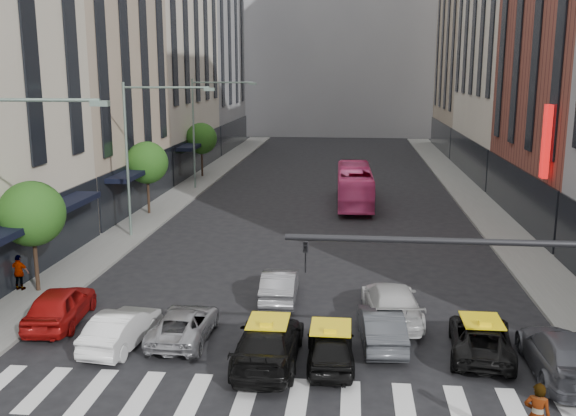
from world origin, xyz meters
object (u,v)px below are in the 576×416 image
(car_red, at_px, (60,305))
(taxi_center, at_px, (331,346))
(car_white_front, at_px, (121,328))
(taxi_left, at_px, (268,343))
(streetlamp_far, at_px, (205,119))
(bus, at_px, (355,186))
(streetlamp_mid, at_px, (142,139))
(pedestrian_far, at_px, (19,272))

(car_red, xyz_separation_m, taxi_center, (10.70, -2.58, -0.09))
(car_white_front, relative_size, taxi_left, 0.79)
(streetlamp_far, xyz_separation_m, bus, (12.37, -5.09, -4.45))
(taxi_left, bearing_deg, car_red, -17.09)
(car_white_front, bearing_deg, streetlamp_mid, -68.77)
(taxi_left, relative_size, pedestrian_far, 3.21)
(car_red, distance_m, pedestrian_far, 4.71)
(car_red, distance_m, car_white_front, 3.60)
(streetlamp_mid, relative_size, taxi_left, 1.73)
(streetlamp_mid, bearing_deg, taxi_center, -53.98)
(car_red, bearing_deg, streetlamp_far, -93.83)
(streetlamp_far, xyz_separation_m, pedestrian_far, (-2.56, -26.05, -4.94))
(car_red, bearing_deg, taxi_center, 160.98)
(car_red, bearing_deg, pedestrian_far, -49.18)
(taxi_left, height_order, taxi_center, taxi_left)
(car_white_front, xyz_separation_m, taxi_left, (5.47, -0.89, 0.08))
(streetlamp_mid, distance_m, bus, 17.08)
(car_red, relative_size, car_white_front, 1.10)
(streetlamp_mid, bearing_deg, pedestrian_far, -104.27)
(streetlamp_far, relative_size, bus, 0.86)
(streetlamp_mid, distance_m, taxi_left, 19.26)
(taxi_left, distance_m, taxi_center, 2.10)
(streetlamp_mid, xyz_separation_m, taxi_left, (9.44, -15.98, -5.15))
(car_white_front, xyz_separation_m, bus, (8.40, 26.00, 0.78))
(car_red, bearing_deg, bus, -120.93)
(streetlamp_mid, bearing_deg, car_red, -86.37)
(streetlamp_mid, relative_size, streetlamp_far, 1.00)
(streetlamp_mid, relative_size, pedestrian_far, 5.56)
(car_red, height_order, bus, bus)
(taxi_left, bearing_deg, streetlamp_far, -73.33)
(streetlamp_far, bearing_deg, taxi_left, -73.55)
(taxi_center, bearing_deg, pedestrian_far, -25.07)
(car_white_front, height_order, taxi_left, taxi_left)
(streetlamp_mid, distance_m, streetlamp_far, 16.00)
(car_red, bearing_deg, car_white_front, 144.75)
(car_white_front, bearing_deg, streetlamp_far, -76.24)
(taxi_left, xyz_separation_m, pedestrian_far, (-12.00, 5.93, 0.21))
(car_white_front, bearing_deg, taxi_center, -179.45)
(car_white_front, bearing_deg, car_red, -23.28)
(car_red, height_order, pedestrian_far, pedestrian_far)
(streetlamp_mid, relative_size, car_red, 2.01)
(streetlamp_mid, xyz_separation_m, streetlamp_far, (0.00, 16.00, 0.00))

